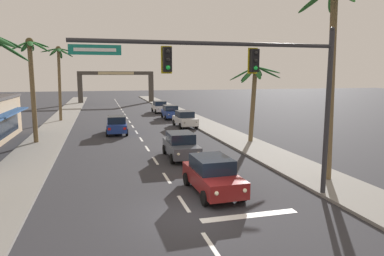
{
  "coord_description": "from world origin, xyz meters",
  "views": [
    {
      "loc": [
        -3.31,
        -12.46,
        5.47
      ],
      "look_at": [
        2.16,
        8.0,
        2.2
      ],
      "focal_mm": 32.39,
      "sensor_mm": 36.0,
      "label": 1
    }
  ],
  "objects": [
    {
      "name": "ground_plane",
      "position": [
        0.0,
        0.0,
        0.0
      ],
      "size": [
        220.0,
        220.0,
        0.0
      ],
      "primitive_type": "plane",
      "color": "#2D2D33"
    },
    {
      "name": "sidewalk_right",
      "position": [
        7.8,
        20.0,
        0.07
      ],
      "size": [
        3.2,
        110.0,
        0.14
      ],
      "primitive_type": "cube",
      "color": "gray",
      "rests_on": "ground"
    },
    {
      "name": "sidewalk_left",
      "position": [
        -7.8,
        20.0,
        0.07
      ],
      "size": [
        3.2,
        110.0,
        0.14
      ],
      "primitive_type": "cube",
      "color": "gray",
      "rests_on": "ground"
    },
    {
      "name": "lane_markings",
      "position": [
        0.42,
        19.64,
        0.0
      ],
      "size": [
        4.28,
        86.96,
        0.01
      ],
      "color": "silver",
      "rests_on": "ground"
    },
    {
      "name": "traffic_signal_mast",
      "position": [
        3.06,
        0.67,
        5.3
      ],
      "size": [
        10.87,
        0.41,
        7.48
      ],
      "color": "#2D2D33",
      "rests_on": "ground"
    },
    {
      "name": "sedan_lead_at_stop_bar",
      "position": [
        1.64,
        2.36,
        0.85
      ],
      "size": [
        2.04,
        4.49,
        1.68
      ],
      "color": "maroon",
      "rests_on": "ground"
    },
    {
      "name": "sedan_third_in_queue",
      "position": [
        1.78,
        9.45,
        0.85
      ],
      "size": [
        2.0,
        4.47,
        1.68
      ],
      "color": "#4C515B",
      "rests_on": "ground"
    },
    {
      "name": "sedan_oncoming_far",
      "position": [
        -1.85,
        20.26,
        0.85
      ],
      "size": [
        2.07,
        4.5,
        1.68
      ],
      "color": "navy",
      "rests_on": "ground"
    },
    {
      "name": "sedan_parked_nearest_kerb",
      "position": [
        5.33,
        22.78,
        0.85
      ],
      "size": [
        2.02,
        4.48,
        1.68
      ],
      "color": "silver",
      "rests_on": "ground"
    },
    {
      "name": "sedan_parked_mid_kerb",
      "position": [
        5.13,
        37.32,
        0.85
      ],
      "size": [
        2.01,
        4.48,
        1.68
      ],
      "color": "silver",
      "rests_on": "ground"
    },
    {
      "name": "sedan_parked_far_kerb",
      "position": [
        5.25,
        30.01,
        0.85
      ],
      "size": [
        2.02,
        4.48,
        1.68
      ],
      "color": "navy",
      "rests_on": "ground"
    },
    {
      "name": "palm_left_second",
      "position": [
        -8.31,
        16.98,
        5.81
      ],
      "size": [
        2.94,
        3.11,
        8.27
      ],
      "color": "brown",
      "rests_on": "ground"
    },
    {
      "name": "palm_left_third",
      "position": [
        -7.7,
        30.61,
        6.42
      ],
      "size": [
        3.85,
        3.61,
        8.72
      ],
      "color": "brown",
      "rests_on": "ground"
    },
    {
      "name": "palm_right_nearest",
      "position": [
        7.75,
        2.47,
        7.16
      ],
      "size": [
        4.49,
        4.27,
        9.98
      ],
      "color": "brown",
      "rests_on": "ground"
    },
    {
      "name": "palm_right_second",
      "position": [
        8.63,
        12.95,
        4.63
      ],
      "size": [
        4.15,
        4.09,
        6.36
      ],
      "color": "brown",
      "rests_on": "ground"
    },
    {
      "name": "town_gateway_arch",
      "position": [
        0.0,
        57.48,
        4.01
      ],
      "size": [
        14.55,
        0.9,
        6.13
      ],
      "color": "#423D38",
      "rests_on": "ground"
    }
  ]
}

